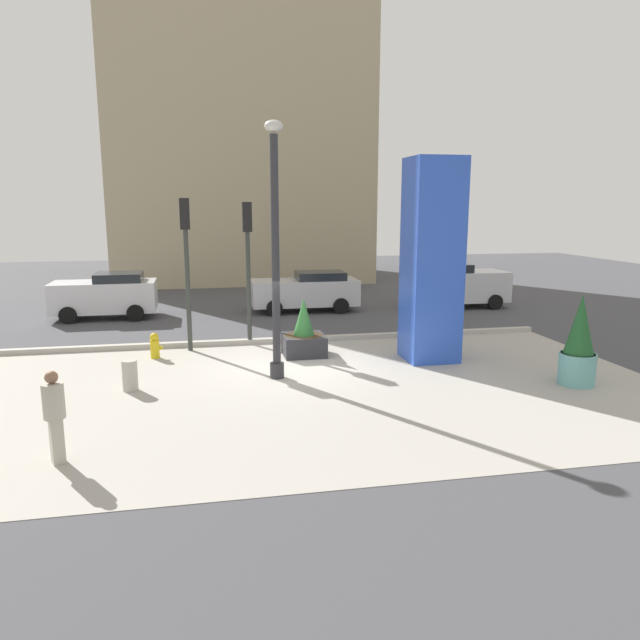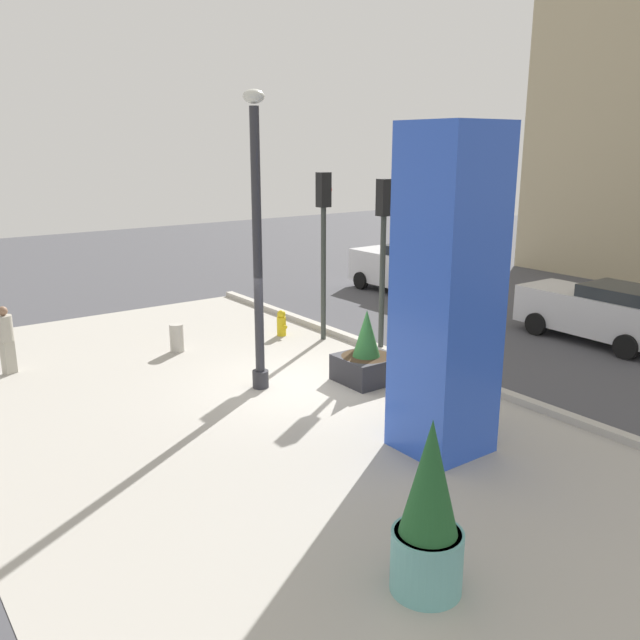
% 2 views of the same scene
% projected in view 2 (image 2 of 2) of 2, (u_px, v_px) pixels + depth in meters
% --- Properties ---
extents(ground_plane, '(60.00, 60.00, 0.00)m').
position_uv_depth(ground_plane, '(426.00, 353.00, 17.27)').
color(ground_plane, '#47474C').
extents(plaza_pavement, '(18.00, 10.00, 0.02)m').
position_uv_depth(plaza_pavement, '(220.00, 405.00, 13.85)').
color(plaza_pavement, '#ADA89E').
rests_on(plaza_pavement, ground_plane).
extents(curb_strip, '(18.00, 0.24, 0.16)m').
position_uv_depth(curb_strip, '(401.00, 357.00, 16.75)').
color(curb_strip, '#B7B2A8').
rests_on(curb_strip, ground_plane).
extents(lamp_post, '(0.44, 0.44, 6.32)m').
position_uv_depth(lamp_post, '(257.00, 251.00, 14.05)').
color(lamp_post, '#2D2D33').
rests_on(lamp_post, ground_plane).
extents(art_pillar_blue, '(1.41, 1.41, 5.63)m').
position_uv_depth(art_pillar_blue, '(447.00, 294.00, 11.20)').
color(art_pillar_blue, blue).
rests_on(art_pillar_blue, ground_plane).
extents(potted_plant_by_pillar, '(1.20, 1.20, 1.69)m').
position_uv_depth(potted_plant_by_pillar, '(366.00, 357.00, 15.10)').
color(potted_plant_by_pillar, '#2D2D33').
rests_on(potted_plant_by_pillar, ground_plane).
extents(potted_plant_curbside, '(0.88, 0.88, 2.24)m').
position_uv_depth(potted_plant_curbside, '(429.00, 517.00, 7.87)').
color(potted_plant_curbside, '#6BB2B2').
rests_on(potted_plant_curbside, ground_plane).
extents(fire_hydrant, '(0.36, 0.26, 0.75)m').
position_uv_depth(fire_hydrant, '(282.00, 323.00, 18.75)').
color(fire_hydrant, gold).
rests_on(fire_hydrant, ground_plane).
extents(concrete_bollard, '(0.36, 0.36, 0.75)m').
position_uv_depth(concrete_bollard, '(177.00, 338.00, 17.31)').
color(concrete_bollard, '#B2ADA3').
rests_on(concrete_bollard, ground_plane).
extents(traffic_light_far_side, '(0.28, 0.42, 4.44)m').
position_uv_depth(traffic_light_far_side, '(383.00, 238.00, 16.59)').
color(traffic_light_far_side, '#333833').
rests_on(traffic_light_far_side, ground_plane).
extents(traffic_light_corner, '(0.28, 0.42, 4.55)m').
position_uv_depth(traffic_light_corner, '(324.00, 229.00, 17.73)').
color(traffic_light_corner, '#333833').
rests_on(traffic_light_corner, ground_plane).
extents(car_far_lane, '(3.90, 2.07, 1.77)m').
position_uv_depth(car_far_lane, '(403.00, 267.00, 24.27)').
color(car_far_lane, silver).
rests_on(car_far_lane, ground_plane).
extents(car_curb_east, '(4.39, 1.97, 1.64)m').
position_uv_depth(car_curb_east, '(602.00, 312.00, 18.11)').
color(car_curb_east, silver).
rests_on(car_curb_east, ground_plane).
extents(pedestrian_by_curb, '(0.47, 0.47, 1.64)m').
position_uv_depth(pedestrian_by_curb, '(6.00, 337.00, 15.52)').
color(pedestrian_by_curb, '#B2AD9E').
rests_on(pedestrian_by_curb, ground_plane).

